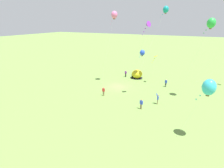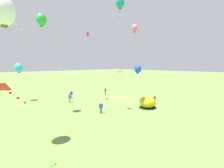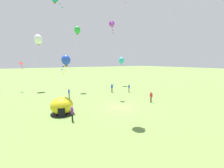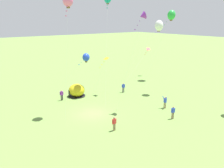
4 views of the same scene
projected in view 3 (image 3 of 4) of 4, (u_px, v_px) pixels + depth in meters
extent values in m
plane|color=olive|center=(121.00, 107.00, 21.14)|extent=(300.00, 300.00, 0.00)
ellipsoid|color=gold|center=(62.00, 106.00, 18.30)|extent=(2.70, 2.60, 2.10)
cylinder|color=black|center=(62.00, 113.00, 18.44)|extent=(2.81, 2.81, 0.10)
cube|color=black|center=(62.00, 113.00, 17.15)|extent=(0.80, 0.35, 1.10)
cylinder|color=#8C7251|center=(129.00, 90.00, 31.25)|extent=(0.15, 0.15, 0.88)
cylinder|color=#8C7251|center=(129.00, 90.00, 31.44)|extent=(0.15, 0.15, 0.88)
cube|color=blue|center=(129.00, 87.00, 31.24)|extent=(0.34, 0.43, 0.60)
sphere|color=#9E7051|center=(129.00, 85.00, 31.18)|extent=(0.22, 0.22, 0.22)
cylinder|color=blue|center=(129.00, 87.00, 31.00)|extent=(0.09, 0.09, 0.58)
cylinder|color=blue|center=(129.00, 87.00, 31.48)|extent=(0.09, 0.09, 0.58)
cylinder|color=#4C4C51|center=(69.00, 96.00, 26.22)|extent=(0.15, 0.15, 0.88)
cylinder|color=#4C4C51|center=(69.00, 96.00, 26.42)|extent=(0.15, 0.15, 0.88)
cube|color=blue|center=(69.00, 92.00, 26.21)|extent=(0.38, 0.45, 0.60)
sphere|color=tan|center=(69.00, 89.00, 26.14)|extent=(0.22, 0.22, 0.22)
cylinder|color=blue|center=(69.00, 92.00, 25.96)|extent=(0.09, 0.09, 0.58)
cylinder|color=blue|center=(69.00, 91.00, 26.45)|extent=(0.09, 0.09, 0.58)
cylinder|color=#8C7251|center=(112.00, 90.00, 31.48)|extent=(0.15, 0.15, 0.88)
cylinder|color=#8C7251|center=(112.00, 90.00, 31.34)|extent=(0.15, 0.15, 0.88)
cube|color=blue|center=(112.00, 87.00, 31.30)|extent=(0.42, 0.32, 0.60)
sphere|color=#9E7051|center=(112.00, 85.00, 31.24)|extent=(0.22, 0.22, 0.22)
cylinder|color=blue|center=(113.00, 84.00, 31.32)|extent=(0.23, 0.38, 0.50)
cylinder|color=blue|center=(112.00, 85.00, 30.94)|extent=(0.11, 0.38, 0.50)
cylinder|color=#8C7251|center=(150.00, 99.00, 23.72)|extent=(0.15, 0.15, 0.88)
cylinder|color=#8C7251|center=(151.00, 100.00, 23.55)|extent=(0.15, 0.15, 0.88)
cube|color=red|center=(151.00, 95.00, 23.53)|extent=(0.25, 0.39, 0.60)
sphere|color=#9E7051|center=(151.00, 92.00, 23.46)|extent=(0.22, 0.22, 0.22)
cylinder|color=red|center=(150.00, 95.00, 23.74)|extent=(0.09, 0.09, 0.58)
cylinder|color=red|center=(152.00, 95.00, 23.31)|extent=(0.09, 0.09, 0.58)
cylinder|color=black|center=(73.00, 117.00, 16.10)|extent=(0.15, 0.15, 0.88)
cylinder|color=black|center=(72.00, 117.00, 16.28)|extent=(0.15, 0.15, 0.88)
cube|color=purple|center=(72.00, 110.00, 16.08)|extent=(0.30, 0.41, 0.60)
sphere|color=tan|center=(72.00, 107.00, 16.02)|extent=(0.22, 0.22, 0.22)
cylinder|color=purple|center=(72.00, 111.00, 15.85)|extent=(0.09, 0.09, 0.58)
cylinder|color=purple|center=(72.00, 110.00, 16.31)|extent=(0.09, 0.09, 0.58)
cylinder|color=silver|center=(33.00, 66.00, 29.87)|extent=(3.49, 6.85, 11.21)
cylinder|color=brown|center=(26.00, 97.00, 26.92)|extent=(0.03, 0.03, 0.06)
ellipsoid|color=white|center=(38.00, 39.00, 32.81)|extent=(1.65, 1.65, 2.16)
cube|color=brown|center=(39.00, 44.00, 32.97)|extent=(0.41, 0.41, 0.30)
cube|color=white|center=(38.00, 41.00, 32.46)|extent=(0.18, 0.19, 0.12)
cube|color=white|center=(37.00, 43.00, 32.16)|extent=(0.18, 0.19, 0.12)
cube|color=white|center=(37.00, 45.00, 31.86)|extent=(0.20, 0.16, 0.12)
cylinder|color=silver|center=(130.00, 54.00, 17.11)|extent=(2.12, 2.29, 14.56)
cylinder|color=brown|center=(142.00, 115.00, 17.80)|extent=(0.03, 0.03, 0.06)
cube|color=pink|center=(125.00, 3.00, 16.46)|extent=(0.20, 0.16, 0.12)
cylinder|color=silver|center=(125.00, 73.00, 39.47)|extent=(0.73, 2.43, 6.67)
cylinder|color=brown|center=(129.00, 86.00, 39.15)|extent=(0.03, 0.03, 0.06)
ellipsoid|color=#33B7D1|center=(121.00, 60.00, 39.79)|extent=(1.42, 1.42, 1.81)
cube|color=brown|center=(121.00, 64.00, 39.93)|extent=(0.35, 0.35, 0.25)
cube|color=#33B7D1|center=(123.00, 63.00, 39.62)|extent=(0.20, 0.06, 0.12)
cube|color=#33B7D1|center=(124.00, 64.00, 39.47)|extent=(0.21, 0.12, 0.12)
cube|color=#33B7D1|center=(125.00, 66.00, 39.33)|extent=(0.20, 0.15, 0.12)
cylinder|color=silver|center=(26.00, 78.00, 30.25)|extent=(1.24, 7.19, 6.04)
cylinder|color=brown|center=(33.00, 96.00, 28.03)|extent=(0.03, 0.03, 0.06)
cube|color=red|center=(21.00, 63.00, 32.46)|extent=(1.00, 1.04, 0.52)
cylinder|color=#332314|center=(21.00, 63.00, 32.46)|extent=(0.09, 0.40, 0.51)
cube|color=red|center=(22.00, 65.00, 32.20)|extent=(0.21, 0.11, 0.12)
cube|color=red|center=(22.00, 67.00, 31.98)|extent=(0.20, 0.15, 0.12)
cube|color=red|center=(23.00, 69.00, 31.76)|extent=(0.21, 0.08, 0.12)
cylinder|color=silver|center=(113.00, 61.00, 25.15)|extent=(1.41, 3.05, 12.82)
cylinder|color=brown|center=(115.00, 101.00, 24.46)|extent=(0.03, 0.03, 0.06)
cone|color=purple|center=(112.00, 24.00, 25.84)|extent=(1.30, 1.28, 1.15)
cube|color=purple|center=(112.00, 27.00, 25.58)|extent=(0.20, 0.16, 0.12)
cube|color=purple|center=(113.00, 30.00, 25.37)|extent=(0.20, 0.15, 0.12)
cube|color=purple|center=(113.00, 33.00, 25.15)|extent=(0.21, 0.08, 0.12)
cylinder|color=silver|center=(54.00, 90.00, 16.68)|extent=(4.18, 4.57, 6.60)
cylinder|color=brown|center=(39.00, 129.00, 14.16)|extent=(0.03, 0.03, 0.06)
ellipsoid|color=blue|center=(66.00, 60.00, 19.20)|extent=(1.14, 1.14, 1.30)
cube|color=brown|center=(66.00, 66.00, 19.31)|extent=(0.29, 0.29, 0.21)
cube|color=blue|center=(64.00, 63.00, 18.84)|extent=(0.20, 0.15, 0.12)
cube|color=blue|center=(63.00, 67.00, 18.53)|extent=(0.20, 0.16, 0.12)
cube|color=blue|center=(62.00, 70.00, 18.23)|extent=(0.14, 0.21, 0.12)
cylinder|color=silver|center=(74.00, 61.00, 30.78)|extent=(2.95, 3.41, 13.08)
cylinder|color=brown|center=(71.00, 94.00, 29.55)|extent=(0.03, 0.03, 0.06)
ellipsoid|color=green|center=(77.00, 30.00, 32.00)|extent=(1.28, 1.28, 1.56)
cube|color=brown|center=(77.00, 34.00, 32.12)|extent=(0.32, 0.32, 0.23)
cube|color=green|center=(77.00, 32.00, 31.71)|extent=(0.21, 0.12, 0.12)
cube|color=green|center=(76.00, 35.00, 31.46)|extent=(0.18, 0.19, 0.12)
cube|color=green|center=(76.00, 37.00, 31.21)|extent=(0.19, 0.18, 0.12)
cylinder|color=silver|center=(80.00, 52.00, 22.21)|extent=(5.43, 4.42, 15.56)
cylinder|color=brown|center=(103.00, 103.00, 22.98)|extent=(0.03, 0.03, 0.06)
cube|color=brown|center=(55.00, 2.00, 21.55)|extent=(0.29, 0.29, 0.21)
cube|color=teal|center=(57.00, 1.00, 21.48)|extent=(0.12, 0.21, 0.12)
cube|color=teal|center=(60.00, 4.00, 21.51)|extent=(0.18, 0.19, 0.12)
cube|color=teal|center=(62.00, 7.00, 21.54)|extent=(0.20, 0.15, 0.12)
cylinder|color=silver|center=(64.00, 84.00, 21.81)|extent=(1.50, 1.80, 6.20)
cylinder|color=brown|center=(61.00, 107.00, 21.12)|extent=(0.03, 0.03, 0.06)
cube|color=yellow|center=(66.00, 63.00, 22.49)|extent=(0.80, 0.75, 0.33)
cylinder|color=#332314|center=(66.00, 63.00, 22.49)|extent=(0.18, 0.21, 0.55)
cube|color=yellow|center=(65.00, 67.00, 22.18)|extent=(0.15, 0.20, 0.12)
cube|color=yellow|center=(64.00, 70.00, 21.93)|extent=(0.15, 0.20, 0.12)
cube|color=yellow|center=(64.00, 73.00, 21.67)|extent=(0.21, 0.12, 0.12)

